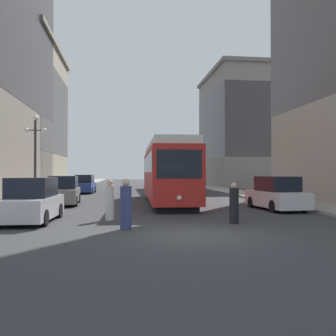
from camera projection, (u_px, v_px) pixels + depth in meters
The scene contains 15 objects.
ground_plane at pixel (194, 235), 11.86m from camera, with size 200.00×200.00×0.00m, color #38383A.
sidewalk_left at pixel (75, 187), 50.45m from camera, with size 3.12×120.00×0.15m, color gray.
sidewalk_right at pixel (201, 186), 52.65m from camera, with size 3.12×120.00×0.15m, color gray.
streetcar at pixel (166, 172), 24.69m from camera, with size 3.05×14.42×3.89m.
transit_bus at pixel (178, 173), 38.88m from camera, with size 2.78×11.83×3.45m.
parked_car_left_near at pixel (85, 185), 36.01m from camera, with size 2.02×4.43×1.82m.
parked_car_left_mid at pixel (32, 201), 15.01m from camera, with size 2.01×4.32×1.82m.
parked_car_right_far at pixel (276, 194), 19.95m from camera, with size 2.03×4.68×1.82m.
parked_car_left_far at pixel (64, 191), 23.20m from camera, with size 2.10×4.98×1.82m.
pedestrian_crossing_near at pixel (110, 201), 15.58m from camera, with size 0.38×0.38×1.72m.
pedestrian_crossing_far at pixel (126, 206), 12.99m from camera, with size 0.41×0.41×1.81m.
pedestrian_on_sidewalk at pixel (234, 204), 14.56m from camera, with size 0.37×0.37×1.64m.
lamp_post_left_near at pixel (35, 145), 23.58m from camera, with size 1.41×0.36×5.60m.
building_left_corner at pixel (2, 115), 44.50m from camera, with size 13.58×18.63×17.75m.
building_right_midblock at pixel (246, 129), 54.19m from camera, with size 11.35×16.01×16.69m.
Camera 1 is at (-2.32, -11.69, 2.02)m, focal length 39.07 mm.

